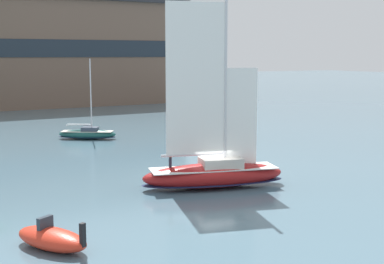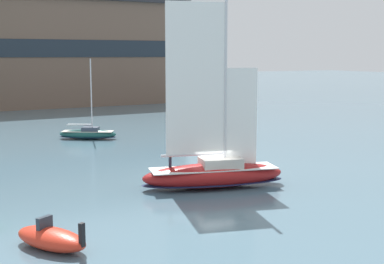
# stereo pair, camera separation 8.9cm
# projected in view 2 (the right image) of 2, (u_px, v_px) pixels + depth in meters

# --- Properties ---
(ground_plane) EXTENTS (400.00, 400.00, 0.00)m
(ground_plane) POSITION_uv_depth(u_px,v_px,m) (213.00, 187.00, 36.26)
(ground_plane) COLOR slate
(waterfront_building) EXTENTS (41.00, 16.21, 18.75)m
(waterfront_building) POSITION_uv_depth(u_px,v_px,m) (70.00, 52.00, 96.27)
(waterfront_building) COLOR brown
(waterfront_building) RESTS_ON ground
(sailboat_main) EXTENTS (10.24, 5.28, 13.54)m
(sailboat_main) POSITION_uv_depth(u_px,v_px,m) (214.00, 172.00, 36.11)
(sailboat_main) COLOR maroon
(sailboat_main) RESTS_ON ground
(sailboat_moored_near_marina) EXTENTS (6.12, 4.81, 8.51)m
(sailboat_moored_near_marina) POSITION_uv_depth(u_px,v_px,m) (88.00, 134.00, 56.83)
(sailboat_moored_near_marina) COLOR #194C47
(sailboat_moored_near_marina) RESTS_ON ground
(motor_tender) EXTENTS (3.41, 4.39, 1.58)m
(motor_tender) POSITION_uv_depth(u_px,v_px,m) (51.00, 238.00, 24.70)
(motor_tender) COLOR red
(motor_tender) RESTS_ON ground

